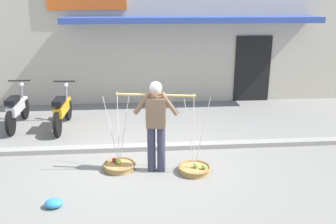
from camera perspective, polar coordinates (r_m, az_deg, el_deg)
The scene contains 9 objects.
ground_plane at distance 7.07m, azimuth -3.74°, elevation -8.16°, with size 90.00×90.00×0.00m, color gray.
sidewalk_curb at distance 7.69m, azimuth -3.87°, elevation -5.57°, with size 20.00×0.24×0.10m, color gray.
fruit_vendor at distance 6.42m, azimuth -1.90°, elevation -1.42°, with size 1.39×0.29×1.70m.
fruit_basket_left_side at distance 6.72m, azimuth 4.22°, elevation -8.88°, with size 0.61×0.61×1.45m.
fruit_basket_right_side at distance 6.88m, azimuth -7.71°, elevation -8.34°, with size 0.61×0.61×1.45m.
motorcycle_nearest_shop at distance 9.62m, azimuth -22.79°, elevation 0.39°, with size 0.54×1.82×1.09m.
motorcycle_second_in_row at distance 9.17m, azimuth -16.38°, elevation 0.26°, with size 0.54×1.82×1.09m.
storefront_building at distance 13.31m, azimuth 1.93°, elevation 13.35°, with size 13.00×6.00×4.20m.
plastic_litter_bag at distance 5.94m, azimuth -17.60°, elevation -13.57°, with size 0.28×0.22×0.14m, color #3393D1.
Camera 1 is at (-0.08, -6.38, 3.05)m, focal length 38.54 mm.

